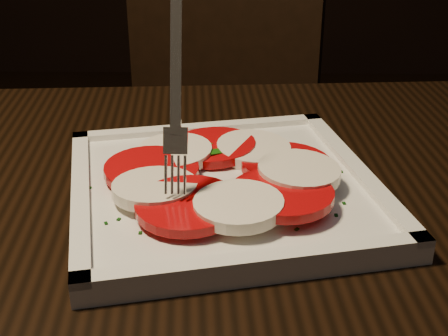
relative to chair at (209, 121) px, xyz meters
name	(u,v)px	position (x,y,z in m)	size (l,w,h in m)	color
chair	(209,121)	(0.00, 0.00, 0.00)	(0.52, 0.52, 0.93)	black
plate	(224,191)	(0.05, -0.73, 0.22)	(0.26, 0.26, 0.01)	white
caprese_salad	(224,173)	(0.05, -0.73, 0.24)	(0.23, 0.21, 0.02)	#BC040B
fork	(177,81)	(0.01, -0.75, 0.33)	(0.02, 0.06, 0.16)	white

